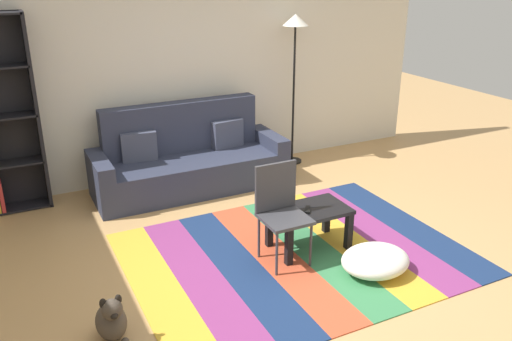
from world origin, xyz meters
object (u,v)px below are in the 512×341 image
Objects in this scene: standing_lamp at (295,40)px; folding_chair at (280,205)px; tv_remote at (308,210)px; dog at (111,320)px; pouf at (375,261)px; coffee_table at (309,216)px; couch at (188,161)px.

standing_lamp reaches higher than folding_chair.
tv_remote is at bearing 18.30° from folding_chair.
dog is 4.22m from standing_lamp.
tv_remote is (-0.32, 0.61, 0.30)m from pouf.
folding_chair is (-1.37, -2.14, -1.09)m from standing_lamp.
tv_remote is (-0.04, -0.02, 0.09)m from coffee_table.
coffee_table is at bearing 21.93° from folding_chair.
couch is 15.07× the size of tv_remote.
couch is at bearing -172.44° from standing_lamp.
standing_lamp reaches higher than couch.
tv_remote is (-1.07, -2.12, -1.20)m from standing_lamp.
couch reaches higher than coffee_table.
couch is 1.98m from tv_remote.
coffee_table is 0.81× the size of folding_chair.
folding_chair is (0.18, -1.94, 0.20)m from couch.
standing_lamp is 2.77m from folding_chair.
pouf is at bearing -65.84° from coffee_table.
couch reaches higher than dog.
tv_remote is at bearing 13.79° from dog.
couch is 1.16× the size of standing_lamp.
tv_remote is at bearing -146.94° from coffee_table.
coffee_table is 0.40m from folding_chair.
pouf is (0.29, -0.64, -0.21)m from coffee_table.
standing_lamp reaches higher than dog.
folding_chair is at bearing -143.09° from tv_remote.
couch is 2.66m from pouf.
dog is 0.20× the size of standing_lamp.
folding_chair is (1.62, 0.45, 0.37)m from dog.
tv_remote reaches higher than dog.
couch is 3.64× the size of pouf.
pouf is 4.14× the size of tv_remote.
dog is at bearing -121.16° from couch.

